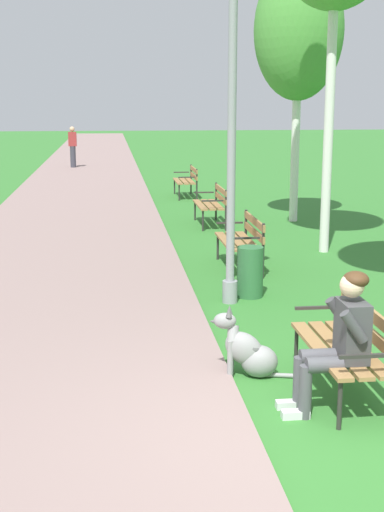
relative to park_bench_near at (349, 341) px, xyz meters
The scene contains 12 objects.
ground_plane 1.18m from the park_bench_near, 124.50° to the right, with size 120.00×120.00×0.00m, color #33752D.
paved_path 23.32m from the park_bench_near, 97.28° to the left, with size 3.93×60.00×0.04m, color gray.
park_bench_near is the anchor object (origin of this frame).
park_bench_mid 5.06m from the park_bench_near, 90.33° to the left, with size 0.55×1.50×0.85m.
park_bench_far 9.14m from the park_bench_near, 89.56° to the left, with size 0.55×1.50×0.85m.
park_bench_furthest 13.78m from the park_bench_near, 89.87° to the left, with size 0.55×1.50×0.85m.
person_seated_on_near_bench 0.43m from the park_bench_near, 121.25° to the right, with size 0.74×0.49×1.25m.
dog_grey 1.01m from the park_bench_near, 147.02° to the left, with size 0.82×0.38×0.71m.
lamp_post_near 3.65m from the park_bench_near, 100.20° to the left, with size 0.24×0.24×4.47m.
birch_tree_fourth 10.31m from the park_bench_near, 78.35° to the left, with size 1.92×1.76×5.59m.
litter_bin 3.40m from the park_bench_near, 94.07° to the left, with size 0.36×0.36×0.70m, color #2D6638.
pedestrian_distant 23.19m from the park_bench_near, 98.83° to the left, with size 0.32×0.22×1.65m.
Camera 1 is at (-1.52, -5.04, 2.65)m, focal length 49.79 mm.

